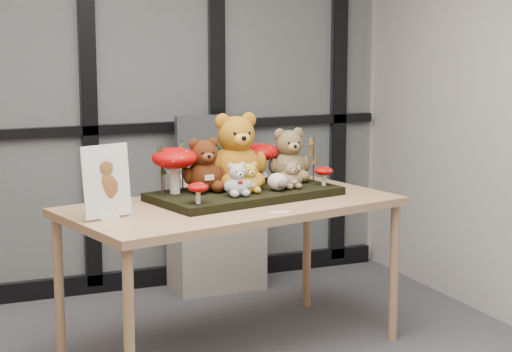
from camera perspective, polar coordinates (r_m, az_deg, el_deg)
name	(u,v)px	position (r m, az deg, el deg)	size (l,w,h in m)	color
room_shell	(116,36)	(3.33, -8.60, 8.51)	(5.00, 5.00, 5.00)	#AAA7A1
glass_partition	(13,73)	(5.76, -14.71, 6.16)	(4.90, 0.06, 2.78)	#2D383F
display_table	(232,215)	(4.80, -1.51, -2.40)	(1.85, 1.21, 0.80)	tan
diorama_tray	(245,194)	(4.90, -0.69, -1.11)	(0.98, 0.49, 0.04)	black
bear_pooh_yellow	(236,146)	(4.95, -1.25, 1.83)	(0.34, 0.30, 0.44)	#AE6B15
bear_brown_medium	(204,162)	(4.85, -3.23, 0.87)	(0.24, 0.21, 0.31)	#4D1F0B
bear_tan_back	(289,152)	(5.14, 2.02, 1.48)	(0.25, 0.23, 0.33)	brown
bear_small_yellow	(249,176)	(4.80, -0.43, 0.00)	(0.14, 0.12, 0.18)	gold
bear_white_bow	(237,178)	(4.72, -1.18, -0.10)	(0.15, 0.13, 0.19)	silver
bear_beige_small	(291,173)	(4.93, 2.18, 0.16)	(0.12, 0.11, 0.16)	#836B4D
plush_cream_hedgehog	(277,181)	(4.87, 1.33, -0.30)	(0.08, 0.07, 0.10)	silver
mushroom_back_left	(175,168)	(4.80, -5.02, 0.48)	(0.24, 0.24, 0.26)	#A00505
mushroom_back_right	(259,161)	(5.12, 0.19, 0.95)	(0.21, 0.21, 0.24)	#A00505
mushroom_front_left	(198,192)	(4.54, -3.58, -0.99)	(0.10, 0.10, 0.12)	#A00505
mushroom_front_right	(324,175)	(5.04, 4.20, 0.06)	(0.10, 0.10, 0.11)	#A00505
sprig_green_far_left	(162,170)	(4.76, -5.83, 0.35)	(0.05, 0.05, 0.26)	#1A370C
sprig_green_mid_left	(183,166)	(4.88, -4.55, 0.64)	(0.05, 0.05, 0.26)	#1A370C
sprig_dry_far_right	(296,154)	(5.21, 2.49, 1.39)	(0.05, 0.05, 0.29)	brown
sprig_dry_mid_right	(314,159)	(5.13, 3.56, 1.05)	(0.05, 0.05, 0.26)	brown
sprig_green_centre	(216,165)	(5.01, -2.49, 0.67)	(0.05, 0.05, 0.23)	#1A370C
sign_holder	(106,184)	(4.42, -9.19, -0.48)	(0.25, 0.11, 0.35)	silver
label_card	(280,212)	(4.54, 1.46, -2.24)	(0.10, 0.03, 0.00)	white
cabinet	(216,230)	(6.01, -2.46, -3.36)	(0.58, 0.34, 0.77)	#A49E92
monitor	(215,143)	(5.92, -2.56, 2.02)	(0.51, 0.05, 0.36)	#46494D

